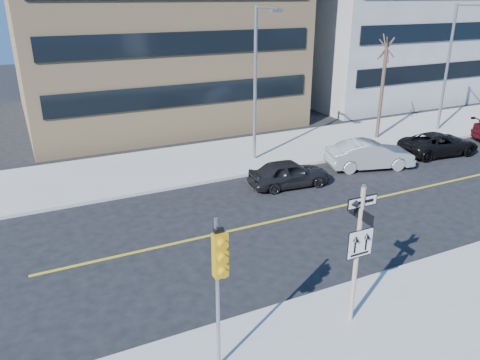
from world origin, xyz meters
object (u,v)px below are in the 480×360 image
parked_car_a (289,173)px  streetlight_a (257,75)px  traffic_signal (220,267)px  parked_car_b (370,155)px  streetlight_b (451,60)px  sign_pole (358,248)px  parked_car_c (439,144)px  street_tree_west (386,50)px

parked_car_a → streetlight_a: bearing=2.1°
traffic_signal → parked_car_b: 16.49m
parked_car_a → streetlight_b: bearing=-69.6°
sign_pole → streetlight_a: (4.00, 13.27, 2.32)m
parked_car_c → streetlight_a: (-10.11, 3.38, 4.12)m
sign_pole → parked_car_c: sign_pole is taller
parked_car_a → street_tree_west: (9.22, 4.33, 4.86)m
sign_pole → traffic_signal: 4.05m
parked_car_b → sign_pole: bearing=153.3°
parked_car_a → streetlight_b: streetlight_b is taller
traffic_signal → parked_car_a: traffic_signal is taller
streetlight_a → streetlight_b: bearing=0.0°
traffic_signal → streetlight_a: (8.00, 13.42, 1.73)m
parked_car_a → street_tree_west: 11.29m
parked_car_a → streetlight_b: size_ratio=0.49×
parked_car_c → street_tree_west: (-1.11, 3.92, 4.88)m
parked_car_b → street_tree_west: bearing=-29.6°
traffic_signal → parked_car_a: size_ratio=1.02×
parked_car_a → sign_pole: bearing=163.8°
traffic_signal → parked_car_a: bearing=51.1°
parked_car_b → streetlight_b: 10.49m
streetlight_b → streetlight_a: bearing=180.0°
traffic_signal → streetlight_a: streetlight_a is taller
street_tree_west → sign_pole: bearing=-133.3°
traffic_signal → parked_car_b: (12.95, 9.95, -2.28)m
streetlight_a → parked_car_c: bearing=-18.5°
parked_car_a → streetlight_a: (0.22, 3.78, 4.09)m
sign_pole → traffic_signal: bearing=-177.9°
traffic_signal → streetlight_a: bearing=59.2°
parked_car_a → street_tree_west: size_ratio=0.62×
parked_car_b → parked_car_c: (5.16, 0.09, -0.11)m
sign_pole → streetlight_a: size_ratio=0.51×
parked_car_c → streetlight_a: size_ratio=0.58×
traffic_signal → sign_pole: bearing=2.1°
sign_pole → parked_car_a: size_ratio=1.04×
streetlight_a → sign_pole: bearing=-106.8°
parked_car_a → parked_car_b: size_ratio=0.86×
street_tree_west → streetlight_a: bearing=-176.5°
parked_car_b → streetlight_b: streetlight_b is taller
parked_car_a → streetlight_a: 5.58m
traffic_signal → streetlight_a: 15.72m
streetlight_a → traffic_signal: bearing=-120.8°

